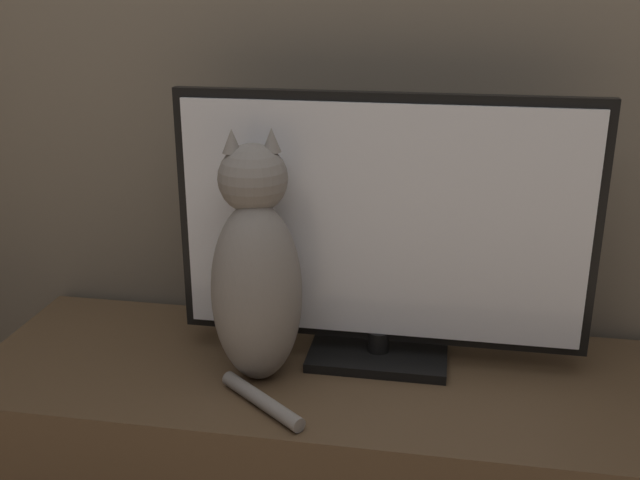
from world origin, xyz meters
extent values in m
cube|color=brown|center=(0.00, 0.93, 0.22)|extent=(1.41, 0.50, 0.44)
cube|color=black|center=(0.11, 1.00, 0.45)|extent=(0.29, 0.17, 0.02)
cylinder|color=black|center=(0.11, 1.00, 0.49)|extent=(0.04, 0.04, 0.04)
cube|color=black|center=(0.11, 1.00, 0.74)|extent=(0.83, 0.02, 0.51)
cube|color=white|center=(0.11, 0.99, 0.74)|extent=(0.79, 0.01, 0.47)
ellipsoid|color=gray|center=(-0.11, 0.88, 0.63)|extent=(0.21, 0.20, 0.37)
ellipsoid|color=black|center=(-0.13, 0.94, 0.61)|extent=(0.11, 0.08, 0.20)
sphere|color=gray|center=(-0.12, 0.91, 0.85)|extent=(0.17, 0.17, 0.13)
cone|color=gray|center=(-0.16, 0.90, 0.92)|extent=(0.04, 0.04, 0.04)
cone|color=gray|center=(-0.09, 0.92, 0.92)|extent=(0.04, 0.04, 0.04)
cylinder|color=gray|center=(-0.08, 0.77, 0.46)|extent=(0.19, 0.16, 0.03)
camera|label=1|loc=(0.24, -0.40, 1.21)|focal=42.00mm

